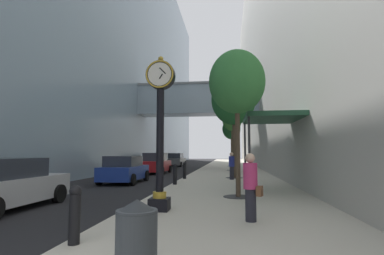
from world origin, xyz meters
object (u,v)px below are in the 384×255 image
at_px(car_grey_mid, 176,160).
at_px(bollard_nearest, 75,213).
at_px(pedestrian_walking, 251,185).
at_px(pedestrian_by_clock, 232,165).
at_px(car_red_far, 156,164).
at_px(bollard_third, 160,180).
at_px(car_blue_trailing, 124,170).
at_px(car_silver_near, 3,185).
at_px(street_clock, 160,124).
at_px(street_tree_near, 237,83).
at_px(trash_bin, 136,241).
at_px(street_tree_far, 231,129).
at_px(bollard_fifth, 185,170).
at_px(street_tree_mid_far, 232,120).
at_px(bollard_fourth, 175,174).
at_px(street_tree_mid_near, 233,100).

bearing_deg(car_grey_mid, bollard_nearest, -83.02).
distance_m(pedestrian_walking, pedestrian_by_clock, 11.05).
bearing_deg(car_red_far, car_grey_mid, 92.66).
bearing_deg(bollard_third, car_blue_trailing, 123.38).
bearing_deg(pedestrian_walking, car_silver_near, 170.97).
xyz_separation_m(street_clock, street_tree_near, (2.30, 2.86, 1.84)).
height_order(pedestrian_walking, pedestrian_by_clock, pedestrian_by_clock).
xyz_separation_m(bollard_nearest, car_red_far, (-3.39, 19.54, 0.15)).
xyz_separation_m(trash_bin, car_grey_mid, (-5.62, 34.17, 0.14)).
distance_m(street_tree_near, street_tree_far, 24.87).
bearing_deg(trash_bin, street_tree_far, 87.38).
xyz_separation_m(street_clock, bollard_nearest, (-0.80, -3.21, -1.90)).
bearing_deg(bollard_fifth, street_tree_mid_far, 71.53).
bearing_deg(street_tree_far, street_clock, -94.73).
bearing_deg(street_clock, car_blue_trailing, 115.85).
height_order(street_tree_mid_far, car_grey_mid, street_tree_mid_far).
bearing_deg(car_silver_near, street_tree_far, 75.17).
height_order(street_tree_far, car_red_far, street_tree_far).
bearing_deg(bollard_fifth, bollard_nearest, -90.00).
xyz_separation_m(bollard_fourth, street_tree_mid_near, (3.10, 4.33, 4.55)).
bearing_deg(bollard_third, street_clock, -77.00).
distance_m(car_silver_near, car_red_far, 16.20).
bearing_deg(street_tree_mid_far, bollard_fourth, -103.80).
bearing_deg(street_tree_mid_near, street_tree_mid_far, 90.00).
distance_m(trash_bin, pedestrian_by_clock, 14.75).
bearing_deg(street_tree_mid_far, bollard_fifth, -108.47).
height_order(street_clock, car_silver_near, street_clock).
bearing_deg(pedestrian_by_clock, bollard_fifth, 177.10).
distance_m(street_tree_far, pedestrian_walking, 28.99).
relative_size(bollard_fifth, street_tree_mid_near, 0.15).
relative_size(street_clock, pedestrian_by_clock, 2.71).
relative_size(street_tree_far, trash_bin, 5.47).
bearing_deg(bollard_nearest, trash_bin, -42.19).
distance_m(bollard_fourth, street_tree_far, 21.50).
bearing_deg(pedestrian_walking, street_tree_mid_far, 90.52).
bearing_deg(bollard_third, street_tree_mid_far, 79.01).
xyz_separation_m(street_tree_mid_near, car_grey_mid, (-7.10, 18.35, -4.42)).
bearing_deg(pedestrian_by_clock, street_tree_mid_near, 81.52).
distance_m(street_tree_mid_near, trash_bin, 16.53).
bearing_deg(street_tree_mid_near, car_grey_mid, 111.17).
distance_m(street_tree_near, car_blue_trailing, 9.33).
xyz_separation_m(pedestrian_by_clock, car_blue_trailing, (-6.27, -1.47, -0.24)).
xyz_separation_m(street_tree_far, trash_bin, (-1.48, -32.40, -3.92)).
height_order(bollard_third, street_tree_near, street_tree_near).
xyz_separation_m(street_tree_near, car_blue_trailing, (-6.44, 5.68, -3.66)).
bearing_deg(street_tree_far, pedestrian_walking, -89.63).
relative_size(street_clock, car_grey_mid, 1.03).
relative_size(bollard_third, trash_bin, 1.00).
bearing_deg(street_tree_mid_far, street_tree_mid_near, -90.00).
distance_m(street_clock, street_tree_far, 27.90).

